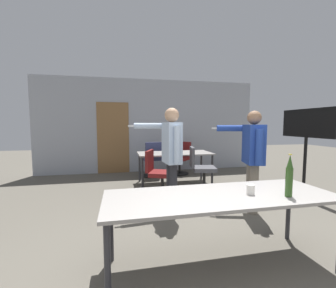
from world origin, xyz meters
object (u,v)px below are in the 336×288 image
(person_far_watching, at_px, (252,152))
(beer_bottle, at_px, (289,177))
(office_chair_far_left, at_px, (181,159))
(office_chair_far_right, at_px, (152,160))
(person_center_tall, at_px, (171,150))
(office_chair_near_pushed, at_px, (159,175))
(drink_cup, at_px, (251,190))
(office_chair_side_rolled, at_px, (201,171))
(tv_screen, at_px, (306,139))

(person_far_watching, relative_size, beer_bottle, 4.05)
(office_chair_far_left, distance_m, office_chair_far_right, 0.90)
(person_center_tall, distance_m, office_chair_near_pushed, 1.11)
(drink_cup, bearing_deg, person_far_watching, 56.90)
(office_chair_far_right, bearing_deg, office_chair_near_pushed, -100.11)
(office_chair_far_left, height_order, office_chair_side_rolled, office_chair_side_rolled)
(person_far_watching, bearing_deg, beer_bottle, 175.17)
(tv_screen, relative_size, drink_cup, 17.97)
(tv_screen, height_order, office_chair_far_right, tv_screen)
(office_chair_near_pushed, bearing_deg, beer_bottle, 40.32)
(office_chair_far_left, distance_m, office_chair_near_pushed, 2.08)
(person_center_tall, relative_size, office_chair_side_rolled, 1.77)
(office_chair_side_rolled, distance_m, drink_cup, 2.55)
(office_chair_far_right, height_order, beer_bottle, beer_bottle)
(office_chair_side_rolled, bearing_deg, person_far_watching, 31.32)
(person_far_watching, bearing_deg, person_center_tall, 96.73)
(office_chair_side_rolled, bearing_deg, person_center_tall, -29.09)
(person_far_watching, bearing_deg, office_chair_near_pushed, 65.23)
(person_center_tall, bearing_deg, office_chair_side_rolled, -46.68)
(drink_cup, bearing_deg, tv_screen, 37.84)
(person_center_tall, height_order, office_chair_far_right, person_center_tall)
(office_chair_near_pushed, xyz_separation_m, drink_cup, (0.49, -2.43, 0.37))
(person_far_watching, relative_size, office_chair_near_pushed, 1.81)
(tv_screen, height_order, person_center_tall, tv_screen)
(drink_cup, bearing_deg, person_center_tall, 106.78)
(tv_screen, distance_m, office_chair_side_rolled, 2.18)
(person_far_watching, bearing_deg, office_chair_far_right, 39.63)
(person_far_watching, xyz_separation_m, beer_bottle, (-0.53, -1.43, -0.05))
(office_chair_near_pushed, bearing_deg, drink_cup, 34.32)
(beer_bottle, height_order, drink_cup, beer_bottle)
(person_center_tall, distance_m, office_chair_far_right, 2.62)
(office_chair_side_rolled, bearing_deg, office_chair_far_right, -140.35)
(office_chair_far_left, distance_m, drink_cup, 4.31)
(person_center_tall, height_order, office_chair_near_pushed, person_center_tall)
(person_far_watching, height_order, office_chair_far_left, person_far_watching)
(office_chair_far_left, height_order, beer_bottle, beer_bottle)
(office_chair_side_rolled, xyz_separation_m, drink_cup, (-0.42, -2.50, 0.34))
(tv_screen, height_order, office_chair_far_left, tv_screen)
(office_chair_far_left, bearing_deg, drink_cup, 129.27)
(tv_screen, height_order, beer_bottle, tv_screen)
(person_far_watching, relative_size, office_chair_far_right, 1.72)
(office_chair_far_right, distance_m, office_chair_near_pushed, 1.63)
(office_chair_far_right, height_order, office_chair_near_pushed, office_chair_far_right)
(person_far_watching, xyz_separation_m, office_chair_side_rolled, (-0.42, 1.20, -0.53))
(office_chair_side_rolled, relative_size, beer_bottle, 2.34)
(person_far_watching, height_order, office_chair_far_right, person_far_watching)
(tv_screen, relative_size, office_chair_far_left, 1.90)
(person_center_tall, bearing_deg, office_chair_near_pushed, -3.14)
(office_chair_far_right, xyz_separation_m, drink_cup, (0.39, -4.05, 0.34))
(office_chair_far_right, distance_m, beer_bottle, 4.27)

